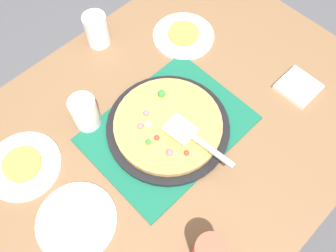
# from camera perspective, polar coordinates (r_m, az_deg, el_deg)

# --- Properties ---
(ground_plane) EXTENTS (8.00, 8.00, 0.00)m
(ground_plane) POSITION_cam_1_polar(r_m,az_deg,el_deg) (1.80, 0.00, -11.66)
(ground_plane) COLOR #4C4C51
(dining_table) EXTENTS (1.40, 1.00, 0.75)m
(dining_table) POSITION_cam_1_polar(r_m,az_deg,el_deg) (1.20, 0.00, -2.92)
(dining_table) COLOR brown
(dining_table) RESTS_ON ground_plane
(placemat) EXTENTS (0.48, 0.36, 0.01)m
(placemat) POSITION_cam_1_polar(r_m,az_deg,el_deg) (1.10, 0.00, -0.42)
(placemat) COLOR #145B42
(placemat) RESTS_ON dining_table
(pizza_pan) EXTENTS (0.38, 0.38, 0.01)m
(pizza_pan) POSITION_cam_1_polar(r_m,az_deg,el_deg) (1.10, 0.00, -0.17)
(pizza_pan) COLOR black
(pizza_pan) RESTS_ON placemat
(pizza) EXTENTS (0.33, 0.33, 0.05)m
(pizza) POSITION_cam_1_polar(r_m,az_deg,el_deg) (1.08, -0.05, 0.32)
(pizza) COLOR tan
(pizza) RESTS_ON pizza_pan
(plate_near_left) EXTENTS (0.22, 0.22, 0.01)m
(plate_near_left) POSITION_cam_1_polar(r_m,az_deg,el_deg) (1.32, 2.48, 14.20)
(plate_near_left) COLOR white
(plate_near_left) RESTS_ON dining_table
(plate_far_right) EXTENTS (0.22, 0.22, 0.01)m
(plate_far_right) POSITION_cam_1_polar(r_m,az_deg,el_deg) (1.13, -22.08, -5.91)
(plate_far_right) COLOR white
(plate_far_right) RESTS_ON dining_table
(plate_side) EXTENTS (0.22, 0.22, 0.01)m
(plate_side) POSITION_cam_1_polar(r_m,az_deg,el_deg) (1.03, -14.42, -14.50)
(plate_side) COLOR white
(plate_side) RESTS_ON dining_table
(served_slice_left) EXTENTS (0.11, 0.11, 0.02)m
(served_slice_left) POSITION_cam_1_polar(r_m,az_deg,el_deg) (1.31, 2.51, 14.58)
(served_slice_left) COLOR gold
(served_slice_left) RESTS_ON plate_near_left
(served_slice_right) EXTENTS (0.11, 0.11, 0.02)m
(served_slice_right) POSITION_cam_1_polar(r_m,az_deg,el_deg) (1.12, -22.30, -5.65)
(served_slice_right) COLOR gold
(served_slice_right) RESTS_ON plate_far_right
(cup_near) EXTENTS (0.08, 0.08, 0.12)m
(cup_near) POSITION_cam_1_polar(r_m,az_deg,el_deg) (1.09, -13.11, 2.05)
(cup_near) COLOR white
(cup_near) RESTS_ON dining_table
(cup_far) EXTENTS (0.08, 0.08, 0.12)m
(cup_far) POSITION_cam_1_polar(r_m,az_deg,el_deg) (1.29, -11.34, 14.82)
(cup_far) COLOR white
(cup_far) RESTS_ON dining_table
(pizza_server) EXTENTS (0.08, 0.23, 0.01)m
(pizza_server) POSITION_cam_1_polar(r_m,az_deg,el_deg) (1.02, 4.21, -1.82)
(pizza_server) COLOR silver
(pizza_server) RESTS_ON pizza
(napkin_stack) EXTENTS (0.12, 0.12, 0.02)m
(napkin_stack) POSITION_cam_1_polar(r_m,az_deg,el_deg) (1.25, 20.10, 5.88)
(napkin_stack) COLOR white
(napkin_stack) RESTS_ON dining_table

